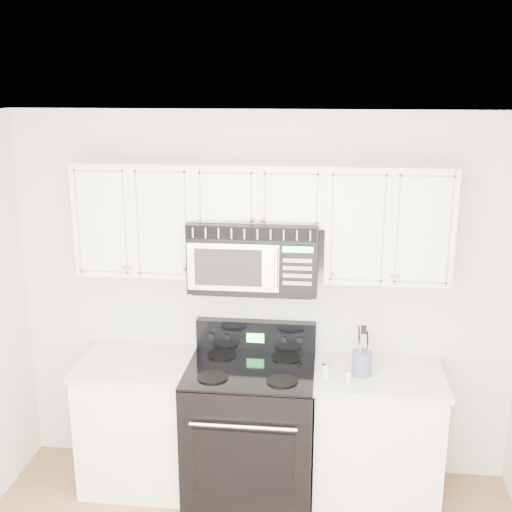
# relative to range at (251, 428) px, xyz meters

# --- Properties ---
(room) EXTENTS (3.51, 3.51, 2.61)m
(room) POSITION_rel_range_xyz_m (0.05, -1.39, 0.82)
(room) COLOR #956845
(room) RESTS_ON ground
(base_cabinet_left) EXTENTS (0.86, 0.65, 0.92)m
(base_cabinet_left) POSITION_rel_range_xyz_m (-0.75, 0.04, -0.06)
(base_cabinet_left) COLOR white
(base_cabinet_left) RESTS_ON ground
(base_cabinet_right) EXTENTS (0.86, 0.65, 0.92)m
(base_cabinet_right) POSITION_rel_range_xyz_m (0.85, 0.04, -0.06)
(base_cabinet_right) COLOR white
(base_cabinet_right) RESTS_ON ground
(range) EXTENTS (0.85, 0.77, 1.14)m
(range) POSITION_rel_range_xyz_m (0.00, 0.00, 0.00)
(range) COLOR black
(range) RESTS_ON ground
(upper_cabinets) EXTENTS (2.44, 0.37, 0.75)m
(upper_cabinets) POSITION_rel_range_xyz_m (0.05, 0.19, 1.45)
(upper_cabinets) COLOR white
(upper_cabinets) RESTS_ON ground
(microwave) EXTENTS (0.83, 0.47, 0.46)m
(microwave) POSITION_rel_range_xyz_m (0.01, 0.14, 1.20)
(microwave) COLOR black
(microwave) RESTS_ON ground
(utensil_crock) EXTENTS (0.13, 0.13, 0.34)m
(utensil_crock) POSITION_rel_range_xyz_m (0.73, 0.01, 0.52)
(utensil_crock) COLOR #464F6D
(utensil_crock) RESTS_ON base_cabinet_right
(shaker_salt) EXTENTS (0.04, 0.04, 0.10)m
(shaker_salt) POSITION_rel_range_xyz_m (0.50, -0.06, 0.49)
(shaker_salt) COLOR silver
(shaker_salt) RESTS_ON base_cabinet_right
(shaker_pepper) EXTENTS (0.04, 0.04, 0.09)m
(shaker_pepper) POSITION_rel_range_xyz_m (0.64, -0.12, 0.48)
(shaker_pepper) COLOR silver
(shaker_pepper) RESTS_ON base_cabinet_right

